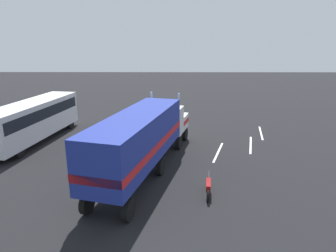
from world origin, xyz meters
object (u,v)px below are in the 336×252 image
semi_truck (144,135)px  motorcycle (208,187)px  person_bystander (119,145)px  parked_bus (33,118)px

semi_truck → motorcycle: 5.24m
person_bystander → motorcycle: (-5.80, -5.93, -0.41)m
person_bystander → parked_bus: size_ratio=0.14×
parked_bus → semi_truck: bearing=-122.1°
motorcycle → person_bystander: bearing=45.6°
semi_truck → motorcycle: (-3.00, -3.77, -2.04)m
person_bystander → motorcycle: person_bystander is taller
parked_bus → motorcycle: (-9.25, -13.73, -1.58)m
semi_truck → motorcycle: bearing=-128.5°
parked_bus → person_bystander: bearing=-113.9°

